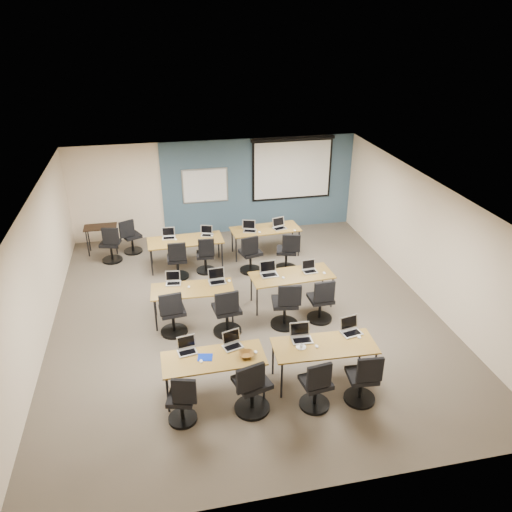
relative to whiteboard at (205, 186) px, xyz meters
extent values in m
cube|color=#6B6354|center=(0.30, -4.43, -1.45)|extent=(8.00, 9.00, 0.02)
cube|color=white|center=(0.30, -4.43, 1.25)|extent=(8.00, 9.00, 0.02)
cube|color=beige|center=(0.30, 0.07, -0.10)|extent=(8.00, 0.04, 2.70)
cube|color=beige|center=(0.30, -8.93, -0.10)|extent=(8.00, 0.04, 2.70)
cube|color=beige|center=(-3.70, -4.43, -0.10)|extent=(0.04, 9.00, 2.70)
cube|color=beige|center=(4.30, -4.43, -0.10)|extent=(0.04, 9.00, 2.70)
cube|color=#3D5977|center=(1.55, 0.04, -0.10)|extent=(5.50, 0.04, 2.70)
cube|color=#AFB9C0|center=(0.00, 0.00, 0.00)|extent=(1.28, 0.02, 0.98)
cube|color=white|center=(0.00, -0.01, 0.00)|extent=(1.20, 0.02, 0.90)
cube|color=black|center=(2.50, -0.02, 0.35)|extent=(2.32, 0.03, 1.82)
cube|color=white|center=(2.50, -0.03, 0.31)|extent=(2.20, 0.02, 1.62)
cylinder|color=black|center=(2.50, -0.03, 1.19)|extent=(2.40, 0.10, 0.10)
cube|color=#A96836|center=(-0.67, -6.73, -0.73)|extent=(1.70, 0.71, 0.03)
cylinder|color=black|center=(-1.46, -7.03, -1.10)|extent=(0.04, 0.04, 0.70)
cylinder|color=black|center=(0.12, -7.03, -1.10)|extent=(0.04, 0.04, 0.70)
cylinder|color=black|center=(-1.46, -6.44, -1.10)|extent=(0.04, 0.04, 0.70)
cylinder|color=black|center=(0.12, -6.44, -1.10)|extent=(0.04, 0.04, 0.70)
cube|color=#A57036|center=(1.23, -6.78, -0.73)|extent=(1.76, 0.74, 0.03)
cylinder|color=black|center=(0.40, -7.08, -1.10)|extent=(0.04, 0.04, 0.70)
cylinder|color=black|center=(2.05, -7.08, -1.10)|extent=(0.04, 0.04, 0.70)
cylinder|color=black|center=(0.40, -6.47, -1.10)|extent=(0.04, 0.04, 0.70)
cylinder|color=black|center=(2.05, -6.47, -1.10)|extent=(0.04, 0.04, 0.70)
cube|color=#90603A|center=(-0.80, -4.39, -0.73)|extent=(1.68, 0.70, 0.03)
cylinder|color=black|center=(-1.58, -4.68, -1.10)|extent=(0.04, 0.04, 0.70)
cylinder|color=black|center=(-0.02, -4.68, -1.10)|extent=(0.04, 0.04, 0.70)
cylinder|color=black|center=(-1.58, -4.10, -1.10)|extent=(0.04, 0.04, 0.70)
cylinder|color=black|center=(-0.02, -4.10, -1.10)|extent=(0.04, 0.04, 0.70)
cube|color=olive|center=(1.35, -4.24, -0.73)|extent=(1.78, 0.74, 0.03)
cylinder|color=black|center=(0.52, -4.55, -1.10)|extent=(0.04, 0.04, 0.70)
cylinder|color=black|center=(2.18, -4.55, -1.10)|extent=(0.04, 0.04, 0.70)
cylinder|color=black|center=(0.52, -3.93, -1.10)|extent=(0.04, 0.04, 0.70)
cylinder|color=black|center=(2.18, -3.93, -1.10)|extent=(0.04, 0.04, 0.70)
cube|color=#A9782C|center=(-0.75, -1.95, -0.73)|extent=(1.85, 0.77, 0.03)
cylinder|color=black|center=(-1.61, -2.27, -1.10)|extent=(0.04, 0.04, 0.70)
cylinder|color=black|center=(0.12, -2.27, -1.10)|extent=(0.04, 0.04, 0.70)
cylinder|color=black|center=(-1.61, -1.62, -1.10)|extent=(0.04, 0.04, 0.70)
cylinder|color=black|center=(0.12, -1.62, -1.10)|extent=(0.04, 0.04, 0.70)
cube|color=#9D6C28|center=(1.35, -1.66, -0.73)|extent=(1.78, 0.74, 0.03)
cylinder|color=black|center=(0.52, -1.98, -1.10)|extent=(0.04, 0.04, 0.70)
cylinder|color=black|center=(2.18, -1.98, -1.10)|extent=(0.04, 0.04, 0.70)
cylinder|color=black|center=(0.52, -1.35, -1.10)|extent=(0.04, 0.04, 0.70)
cylinder|color=black|center=(2.18, -1.35, -1.10)|extent=(0.04, 0.04, 0.70)
cube|color=silver|center=(-1.08, -6.51, -0.71)|extent=(0.31, 0.23, 0.02)
cube|color=black|center=(-1.08, -6.53, -0.70)|extent=(0.27, 0.13, 0.00)
cube|color=silver|center=(-1.08, -6.39, -0.59)|extent=(0.31, 0.06, 0.22)
cube|color=black|center=(-1.08, -6.39, -0.59)|extent=(0.28, 0.04, 0.18)
ellipsoid|color=white|center=(-0.88, -6.79, -0.71)|extent=(0.07, 0.10, 0.03)
cylinder|color=black|center=(-1.26, -7.26, -1.42)|extent=(0.46, 0.46, 0.05)
cylinder|color=black|center=(-1.26, -7.26, -1.25)|extent=(0.06, 0.06, 0.41)
cube|color=black|center=(-1.26, -7.26, -1.00)|extent=(0.41, 0.41, 0.08)
cube|color=black|center=(-1.21, -7.44, -0.72)|extent=(0.37, 0.06, 0.44)
cube|color=silver|center=(-0.32, -6.52, -0.71)|extent=(0.32, 0.23, 0.02)
cube|color=black|center=(-0.32, -6.54, -0.70)|extent=(0.27, 0.14, 0.00)
cube|color=silver|center=(-0.32, -6.39, -0.59)|extent=(0.32, 0.06, 0.22)
cube|color=black|center=(-0.32, -6.40, -0.59)|extent=(0.28, 0.04, 0.18)
ellipsoid|color=white|center=(0.04, -6.74, -0.71)|extent=(0.07, 0.10, 0.03)
cylinder|color=black|center=(-0.13, -7.25, -1.42)|extent=(0.58, 0.58, 0.05)
cylinder|color=black|center=(-0.13, -7.25, -1.19)|extent=(0.06, 0.06, 0.51)
cube|color=black|center=(-0.13, -7.25, -0.90)|extent=(0.51, 0.51, 0.08)
cube|color=black|center=(-0.20, -7.47, -0.62)|extent=(0.47, 0.06, 0.44)
cube|color=#AFAFAF|center=(0.88, -6.58, -0.71)|extent=(0.35, 0.26, 0.02)
cube|color=black|center=(0.88, -6.60, -0.70)|extent=(0.30, 0.15, 0.00)
cube|color=#AFAFAF|center=(0.88, -6.44, -0.57)|extent=(0.35, 0.06, 0.24)
cube|color=black|center=(0.88, -6.45, -0.57)|extent=(0.31, 0.05, 0.20)
ellipsoid|color=white|center=(1.08, -6.80, -0.71)|extent=(0.06, 0.09, 0.03)
cylinder|color=black|center=(0.89, -7.38, -1.42)|extent=(0.50, 0.50, 0.05)
cylinder|color=black|center=(0.89, -7.38, -1.23)|extent=(0.06, 0.06, 0.45)
cube|color=black|center=(0.89, -7.38, -0.96)|extent=(0.45, 0.45, 0.08)
cube|color=black|center=(0.86, -7.58, -0.68)|extent=(0.41, 0.06, 0.44)
cube|color=#B4B4B4|center=(1.80, -6.55, -0.71)|extent=(0.35, 0.25, 0.02)
cube|color=black|center=(1.80, -6.57, -0.70)|extent=(0.30, 0.15, 0.00)
cube|color=#B4B4B4|center=(1.80, -6.42, -0.58)|extent=(0.35, 0.06, 0.24)
cube|color=black|center=(1.80, -6.43, -0.58)|extent=(0.31, 0.05, 0.20)
ellipsoid|color=white|center=(1.89, -6.69, -0.71)|extent=(0.08, 0.11, 0.04)
cylinder|color=black|center=(1.67, -7.40, -1.42)|extent=(0.52, 0.52, 0.05)
cylinder|color=black|center=(1.67, -7.40, -1.22)|extent=(0.06, 0.06, 0.46)
cube|color=black|center=(1.67, -7.40, -0.95)|extent=(0.46, 0.46, 0.08)
cube|color=black|center=(1.69, -7.61, -0.67)|extent=(0.42, 0.06, 0.44)
cube|color=#B8B8B8|center=(-1.17, -4.12, -0.71)|extent=(0.31, 0.22, 0.02)
cube|color=black|center=(-1.17, -4.14, -0.70)|extent=(0.26, 0.13, 0.00)
cube|color=#B8B8B8|center=(-1.17, -4.00, -0.59)|extent=(0.31, 0.06, 0.21)
cube|color=black|center=(-1.17, -4.01, -0.59)|extent=(0.27, 0.04, 0.17)
ellipsoid|color=white|center=(-0.87, -4.32, -0.71)|extent=(0.07, 0.10, 0.03)
cylinder|color=black|center=(-1.25, -4.81, -1.42)|extent=(0.54, 0.54, 0.05)
cylinder|color=black|center=(-1.25, -4.81, -1.21)|extent=(0.06, 0.06, 0.48)
cube|color=black|center=(-1.25, -4.81, -0.93)|extent=(0.48, 0.48, 0.08)
cube|color=black|center=(-1.27, -5.03, -0.65)|extent=(0.44, 0.06, 0.44)
cube|color=#A5A5AE|center=(-0.26, -4.26, -0.71)|extent=(0.35, 0.26, 0.02)
cube|color=black|center=(-0.26, -4.28, -0.70)|extent=(0.30, 0.15, 0.00)
cube|color=#A5A5AE|center=(-0.26, -4.12, -0.58)|extent=(0.35, 0.06, 0.24)
cube|color=black|center=(-0.26, -4.13, -0.58)|extent=(0.31, 0.05, 0.20)
ellipsoid|color=white|center=(-0.02, -4.25, -0.71)|extent=(0.09, 0.11, 0.04)
cylinder|color=black|center=(-0.19, -5.01, -1.42)|extent=(0.57, 0.57, 0.05)
cylinder|color=black|center=(-0.19, -5.01, -1.20)|extent=(0.06, 0.06, 0.51)
cube|color=black|center=(-0.19, -5.01, -0.90)|extent=(0.51, 0.51, 0.08)
cube|color=black|center=(-0.22, -5.24, -0.62)|extent=(0.46, 0.06, 0.44)
cube|color=silver|center=(0.87, -4.17, -0.71)|extent=(0.36, 0.26, 0.02)
cube|color=black|center=(0.87, -4.19, -0.70)|extent=(0.31, 0.15, 0.00)
cube|color=silver|center=(0.87, -4.03, -0.57)|extent=(0.36, 0.07, 0.25)
cube|color=black|center=(0.87, -4.04, -0.57)|extent=(0.32, 0.05, 0.20)
ellipsoid|color=white|center=(1.13, -4.35, -0.71)|extent=(0.06, 0.10, 0.03)
cylinder|color=black|center=(1.00, -5.01, -1.42)|extent=(0.57, 0.57, 0.05)
cylinder|color=black|center=(1.00, -5.01, -1.20)|extent=(0.06, 0.06, 0.51)
cube|color=black|center=(1.00, -5.01, -0.90)|extent=(0.51, 0.51, 0.08)
cube|color=black|center=(1.03, -5.23, -0.62)|extent=(0.46, 0.06, 0.44)
cube|color=#B4B4BC|center=(1.77, -4.20, -0.71)|extent=(0.30, 0.22, 0.02)
cube|color=black|center=(1.77, -4.22, -0.70)|extent=(0.26, 0.13, 0.00)
cube|color=#B4B4BC|center=(1.77, -4.08, -0.59)|extent=(0.30, 0.06, 0.21)
cube|color=black|center=(1.77, -4.09, -0.59)|extent=(0.27, 0.04, 0.17)
ellipsoid|color=white|center=(2.06, -4.33, -0.71)|extent=(0.08, 0.11, 0.04)
cylinder|color=black|center=(1.78, -4.96, -1.42)|extent=(0.53, 0.53, 0.05)
cylinder|color=black|center=(1.78, -4.96, -1.22)|extent=(0.06, 0.06, 0.47)
cube|color=black|center=(1.78, -4.96, -0.94)|extent=(0.47, 0.47, 0.08)
cube|color=black|center=(1.77, -5.17, -0.66)|extent=(0.43, 0.06, 0.44)
cube|color=silver|center=(-1.14, -1.77, -0.71)|extent=(0.32, 0.23, 0.02)
cube|color=black|center=(-1.14, -1.79, -0.70)|extent=(0.27, 0.14, 0.00)
cube|color=silver|center=(-1.14, -1.65, -0.59)|extent=(0.32, 0.06, 0.22)
cube|color=black|center=(-1.14, -1.65, -0.59)|extent=(0.28, 0.04, 0.18)
ellipsoid|color=white|center=(-0.98, -1.90, -0.71)|extent=(0.08, 0.11, 0.03)
cylinder|color=black|center=(-1.01, -2.49, -1.42)|extent=(0.52, 0.52, 0.05)
cylinder|color=black|center=(-1.01, -2.49, -1.22)|extent=(0.06, 0.06, 0.46)
cube|color=black|center=(-1.01, -2.49, -0.95)|extent=(0.46, 0.46, 0.08)
cube|color=black|center=(-1.00, -2.70, -0.67)|extent=(0.42, 0.06, 0.44)
cube|color=beige|center=(-0.19, -1.80, -0.71)|extent=(0.30, 0.22, 0.02)
cube|color=black|center=(-0.19, -1.82, -0.70)|extent=(0.26, 0.13, 0.00)
cube|color=beige|center=(-0.19, -1.69, -0.59)|extent=(0.30, 0.06, 0.21)
cube|color=black|center=(-0.19, -1.69, -0.59)|extent=(0.27, 0.04, 0.17)
ellipsoid|color=white|center=(-0.08, -1.86, -0.71)|extent=(0.09, 0.12, 0.04)
cylinder|color=black|center=(-0.31, -2.33, -1.42)|extent=(0.47, 0.47, 0.05)
cylinder|color=black|center=(-0.31, -2.33, -1.24)|extent=(0.06, 0.06, 0.42)
cube|color=black|center=(-0.31, -2.33, -0.99)|extent=(0.42, 0.42, 0.08)
cube|color=black|center=(-0.30, -2.52, -0.71)|extent=(0.38, 0.06, 0.44)
cube|color=#AFAFAF|center=(0.92, -1.76, -0.71)|extent=(0.34, 0.25, 0.02)
cube|color=black|center=(0.92, -1.78, -0.70)|extent=(0.29, 0.14, 0.00)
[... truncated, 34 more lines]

